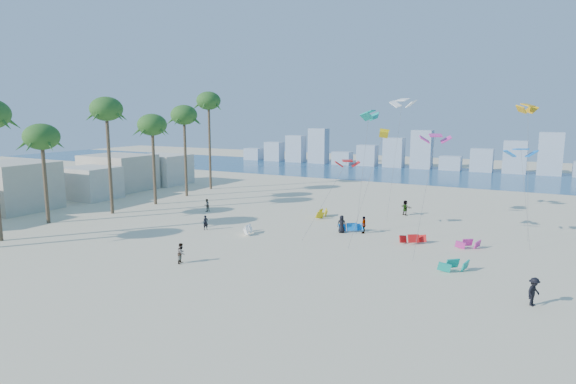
% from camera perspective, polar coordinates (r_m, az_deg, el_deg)
% --- Properties ---
extents(ground, '(220.00, 220.00, 0.00)m').
position_cam_1_polar(ground, '(36.44, -16.39, -10.31)').
color(ground, beige).
rests_on(ground, ground).
extents(ocean, '(220.00, 220.00, 0.00)m').
position_cam_1_polar(ocean, '(100.10, 13.57, 2.22)').
color(ocean, navy).
rests_on(ocean, ground).
extents(kitesurfer_near, '(0.59, 0.67, 1.54)m').
position_cam_1_polar(kitesurfer_near, '(50.60, -9.80, -3.62)').
color(kitesurfer_near, black).
rests_on(kitesurfer_near, ground).
extents(kitesurfer_mid, '(0.86, 0.97, 1.67)m').
position_cam_1_polar(kitesurfer_mid, '(39.95, -12.61, -7.14)').
color(kitesurfer_mid, gray).
rests_on(kitesurfer_mid, ground).
extents(kitesurfers_far, '(41.12, 24.75, 1.85)m').
position_cam_1_polar(kitesurfers_far, '(47.81, 12.42, -4.33)').
color(kitesurfers_far, black).
rests_on(kitesurfers_far, ground).
extents(grounded_kites, '(22.35, 15.57, 0.88)m').
position_cam_1_polar(grounded_kites, '(47.31, 9.72, -4.98)').
color(grounded_kites, white).
rests_on(grounded_kites, ground).
extents(flying_kites, '(26.35, 26.21, 14.18)m').
position_cam_1_polar(flying_kites, '(49.00, 16.88, 7.65)').
color(flying_kites, red).
rests_on(flying_kites, ground).
extents(palm_row, '(6.53, 44.80, 15.40)m').
position_cam_1_polar(palm_row, '(61.30, -21.00, 8.06)').
color(palm_row, brown).
rests_on(palm_row, ground).
extents(beachfront_buildings, '(11.50, 43.00, 6.00)m').
position_cam_1_polar(beachfront_buildings, '(74.09, -24.07, 1.30)').
color(beachfront_buildings, beige).
rests_on(beachfront_buildings, ground).
extents(distant_skyline, '(85.00, 3.00, 8.40)m').
position_cam_1_polar(distant_skyline, '(109.73, 14.33, 4.41)').
color(distant_skyline, '#9EADBF').
rests_on(distant_skyline, ground).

